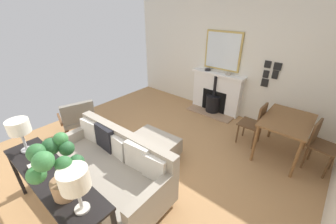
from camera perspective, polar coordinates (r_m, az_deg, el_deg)
The scene contains 18 objects.
ground_plane at distance 3.81m, azimuth -7.07°, elevation -13.79°, with size 5.64×5.25×0.01m, color #A87A4C.
wall_left at distance 5.29m, azimuth 15.43°, elevation 14.12°, with size 0.12×5.25×2.71m, color silver.
fireplace at distance 5.42m, azimuth 12.81°, elevation 4.57°, with size 0.56×1.32×1.01m.
mirror_over_mantel at distance 5.21m, azimuth 14.67°, elevation 15.78°, with size 0.04×0.89×0.88m.
mantel_bowl_near at distance 5.37m, azimuth 10.74°, elevation 11.25°, with size 0.15×0.15×0.04m.
mantel_bowl_far at distance 5.14m, azimuth 16.04°, elevation 9.90°, with size 0.12×0.12×0.04m.
sofa at distance 3.26m, azimuth -15.44°, elevation -14.44°, with size 0.94×1.96×0.85m.
ottoman at distance 3.83m, azimuth -3.59°, elevation -8.77°, with size 0.58×0.87×0.38m.
armchair_accent at distance 4.60m, azimuth -23.31°, elevation -1.26°, with size 0.80×0.74×0.83m.
console_table at distance 2.84m, azimuth -28.93°, elevation -15.93°, with size 0.42×1.82×0.79m.
table_lamp_near_end at distance 3.17m, azimuth -35.51°, elevation -3.48°, with size 0.26×0.26×0.45m.
table_lamp_far_end at distance 2.04m, azimuth -24.10°, elevation -16.61°, with size 0.26×0.26×0.48m.
potted_plant at distance 2.23m, azimuth -28.33°, elevation -12.72°, with size 0.46×0.42×0.65m.
book_stack at distance 2.94m, azimuth -31.13°, elevation -12.07°, with size 0.29×0.20×0.06m.
dining_table at distance 4.15m, azimuth 29.54°, elevation -2.99°, with size 1.06×0.74×0.74m.
dining_chair_near_fireplace at distance 4.29m, azimuth 22.76°, elevation -2.43°, with size 0.41×0.41×0.88m.
dining_chair_by_back_wall at distance 4.19m, azimuth 35.85°, elevation -6.58°, with size 0.45×0.45×0.85m.
photo_gallery_row at distance 4.92m, azimuth 26.04°, elevation 9.52°, with size 0.02×0.33×0.55m.
Camera 1 is at (1.87, 2.18, 2.51)m, focal length 22.41 mm.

